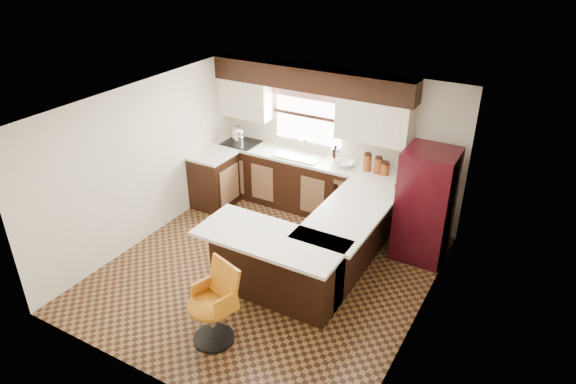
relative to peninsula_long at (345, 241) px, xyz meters
The scene contains 30 objects.
floor 1.18m from the peninsula_long, 145.22° to the right, with size 4.40×4.40×0.00m, color #49301A.
ceiling 2.24m from the peninsula_long, 145.22° to the right, with size 4.40×4.40×0.00m, color silver.
wall_back 1.96m from the peninsula_long, 119.74° to the left, with size 4.40×4.40×0.00m, color beige.
wall_front 3.06m from the peninsula_long, 107.67° to the right, with size 4.40×4.40×0.00m, color beige.
wall_left 3.15m from the peninsula_long, 168.23° to the right, with size 4.40×4.40×0.00m, color beige.
wall_right 1.55m from the peninsula_long, 27.51° to the right, with size 4.40×4.40×0.00m, color beige.
base_cab_back 1.86m from the peninsula_long, 136.64° to the left, with size 3.30×0.60×0.90m, color black.
base_cab_left 2.77m from the peninsula_long, 166.97° to the left, with size 0.60×0.70×0.90m, color black.
counter_back 1.92m from the peninsula_long, 136.64° to the left, with size 3.30×0.60×0.04m, color silver.
counter_left 2.81m from the peninsula_long, 166.97° to the left, with size 0.60×0.70×0.04m, color silver.
soffit 2.60m from the peninsula_long, 132.88° to the left, with size 3.40×0.35×0.36m, color black.
upper_cab_left 3.15m from the peninsula_long, 150.95° to the left, with size 0.94×0.35×0.64m, color beige.
upper_cab_right 1.90m from the peninsula_long, 98.93° to the left, with size 1.14×0.35×0.64m, color beige.
window_pane 2.36m from the peninsula_long, 132.00° to the left, with size 1.20×0.02×0.90m, color white.
valance 2.54m from the peninsula_long, 132.74° to the left, with size 1.30×0.06×0.18m, color #D19B93.
sink 1.95m from the peninsula_long, 138.13° to the left, with size 0.75×0.45×0.03m, color #B2B2B7.
dishwasher 1.05m from the peninsula_long, 109.47° to the left, with size 0.58×0.03×0.78m, color black.
cooktop 2.89m from the peninsula_long, 153.80° to the left, with size 0.58×0.50×0.03m, color black.
peninsula_long is the anchor object (origin of this frame).
peninsula_return 1.11m from the peninsula_long, 118.30° to the right, with size 1.65×0.60×0.90m, color black.
counter_pen_long 0.48m from the peninsula_long, ahead, with size 0.84×1.95×0.04m, color silver.
counter_pen_return 1.29m from the peninsula_long, 117.10° to the right, with size 1.89×0.84×0.04m, color silver.
refrigerator 1.26m from the peninsula_long, 46.47° to the left, with size 0.71×0.68×1.66m, color #35080F.
bar_chair 2.17m from the peninsula_long, 109.96° to the right, with size 0.53×0.53×0.99m, color #C46F13, non-canonical shape.
kettle 2.97m from the peninsula_long, 154.26° to the left, with size 0.22×0.22×0.29m, color silver, non-canonical shape.
percolator 1.62m from the peninsula_long, 121.26° to the left, with size 0.13×0.13×0.27m, color silver.
mixing_bowl 1.51m from the peninsula_long, 115.63° to the left, with size 0.31×0.31×0.08m, color white.
canister_large 1.46m from the peninsula_long, 100.35° to the left, with size 0.13×0.13×0.26m, color brown.
canister_med 1.43m from the peninsula_long, 92.56° to the left, with size 0.13×0.13×0.24m, color brown.
canister_small 1.42m from the peninsula_long, 87.71° to the left, with size 0.14×0.14×0.18m, color brown.
Camera 1 is at (3.15, -4.93, 4.33)m, focal length 32.00 mm.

